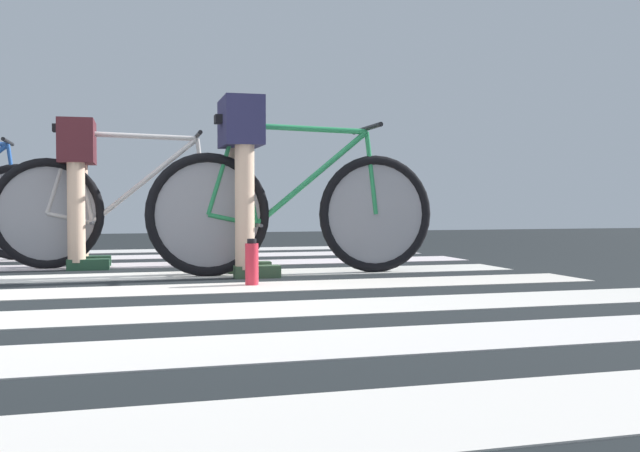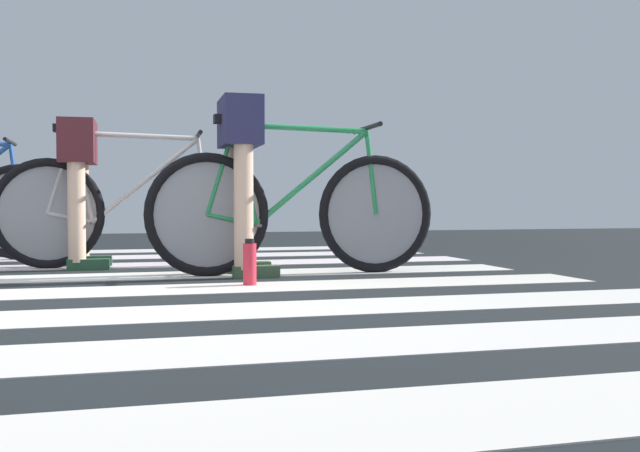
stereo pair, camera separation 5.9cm
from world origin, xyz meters
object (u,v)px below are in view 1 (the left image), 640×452
Objects in this scene: bicycle_2_of_3 at (128,209)px; cyclist_2_of_3 at (78,173)px; cyclist_1_of_3 at (242,161)px; water_bottle at (252,263)px; bicycle_1_of_3 at (294,210)px.

cyclist_2_of_3 is at bearing -180.00° from bicycle_2_of_3.
cyclist_1_of_3 is 0.59× the size of bicycle_2_of_3.
cyclist_2_of_3 is at bearing 141.16° from cyclist_1_of_3.
water_bottle is (0.59, -1.29, -0.27)m from bicycle_2_of_3.
cyclist_2_of_3 is 3.97× the size of water_bottle.
bicycle_2_of_3 is at bearing 141.37° from bicycle_1_of_3.
water_bottle is at bearing -123.22° from bicycle_1_of_3.
cyclist_1_of_3 reaches higher than cyclist_2_of_3.
cyclist_2_of_3 reaches higher than bicycle_2_of_3.
cyclist_2_of_3 is at bearing 124.73° from water_bottle.
bicycle_1_of_3 is 1.00× the size of bicycle_2_of_3.
cyclist_2_of_3 reaches higher than water_bottle.
cyclist_2_of_3 reaches higher than bicycle_1_of_3.
bicycle_1_of_3 and bicycle_2_of_3 have the same top height.
bicycle_1_of_3 is 1.49m from cyclist_2_of_3.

